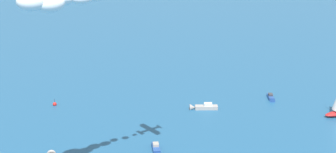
% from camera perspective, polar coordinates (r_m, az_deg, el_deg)
% --- Properties ---
extents(motorboat_ahead, '(6.08, 2.50, 1.71)m').
position_cam_1_polar(motorboat_ahead, '(166.42, 10.60, -2.16)').
color(motorboat_ahead, '#23478C').
rests_on(motorboat_ahead, ground_plane).
extents(motorboat_outer_ring_a, '(6.77, 3.55, 1.91)m').
position_cam_1_polar(motorboat_outer_ring_a, '(130.16, -1.21, -7.52)').
color(motorboat_outer_ring_a, '#23478C').
rests_on(motorboat_outer_ring_a, ground_plane).
extents(motorboat_outer_ring_b, '(3.55, 8.13, 2.29)m').
position_cam_1_polar(motorboat_outer_ring_b, '(156.03, 3.58, -3.17)').
color(motorboat_outer_ring_b, '#9E9993').
rests_on(motorboat_outer_ring_b, ground_plane).
extents(marker_buoy, '(1.10, 1.10, 2.10)m').
position_cam_1_polar(marker_buoy, '(161.95, -11.63, -2.81)').
color(marker_buoy, red).
rests_on(marker_buoy, ground_plane).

